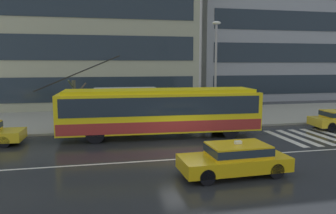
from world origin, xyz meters
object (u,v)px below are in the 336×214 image
at_px(taxi_oncoming_near, 235,158).
at_px(pedestrian_approaching_curb, 106,113).
at_px(bus_shelter, 125,97).
at_px(street_lamp, 216,65).
at_px(pedestrian_walking_past, 181,100).
at_px(pedestrian_at_shelter, 137,112).
at_px(trolleybus, 161,111).
at_px(street_tree_bare, 75,100).
at_px(pedestrian_waiting_by_pole, 86,104).

height_order(taxi_oncoming_near, pedestrian_approaching_curb, pedestrian_approaching_curb).
distance_m(bus_shelter, street_lamp, 6.65).
relative_size(taxi_oncoming_near, street_lamp, 0.61).
bearing_deg(pedestrian_walking_past, taxi_oncoming_near, -92.85).
xyz_separation_m(pedestrian_at_shelter, street_lamp, (5.43, -0.93, 3.25)).
height_order(trolleybus, pedestrian_approaching_curb, trolleybus).
xyz_separation_m(trolleybus, taxi_oncoming_near, (1.69, -7.33, -0.90)).
relative_size(taxi_oncoming_near, pedestrian_at_shelter, 2.72).
bearing_deg(pedestrian_at_shelter, trolleybus, -70.68).
bearing_deg(street_tree_bare, bus_shelter, -25.49).
bearing_deg(street_tree_bare, pedestrian_waiting_by_pole, -54.07).
height_order(trolleybus, street_lamp, street_lamp).
relative_size(pedestrian_approaching_curb, pedestrian_waiting_by_pole, 0.84).
relative_size(taxi_oncoming_near, street_tree_bare, 1.38).
relative_size(trolleybus, street_tree_bare, 4.15).
bearing_deg(taxi_oncoming_near, pedestrian_waiting_by_pole, 119.75).
xyz_separation_m(pedestrian_at_shelter, pedestrian_waiting_by_pole, (-3.47, 0.47, 0.58)).
height_order(taxi_oncoming_near, pedestrian_at_shelter, pedestrian_at_shelter).
height_order(trolleybus, bus_shelter, trolleybus).
bearing_deg(pedestrian_approaching_curb, street_tree_bare, 140.42).
bearing_deg(street_lamp, trolleybus, -152.56).
distance_m(bus_shelter, pedestrian_approaching_curb, 1.68).
relative_size(pedestrian_at_shelter, street_tree_bare, 0.51).
bearing_deg(pedestrian_walking_past, pedestrian_approaching_curb, -171.78).
bearing_deg(pedestrian_walking_past, street_lamp, -36.06).
bearing_deg(trolleybus, street_lamp, 27.44).
xyz_separation_m(trolleybus, street_lamp, (4.32, 2.24, 2.74)).
relative_size(bus_shelter, pedestrian_approaching_curb, 2.57).
bearing_deg(trolleybus, bus_shelter, 121.34).
bearing_deg(pedestrian_walking_past, bus_shelter, -171.07).
distance_m(bus_shelter, street_tree_bare, 3.91).
xyz_separation_m(pedestrian_at_shelter, pedestrian_walking_past, (3.35, 0.58, 0.66)).
xyz_separation_m(trolleybus, bus_shelter, (-1.89, 3.11, 0.53)).
bearing_deg(trolleybus, pedestrian_at_shelter, 109.32).
height_order(taxi_oncoming_near, pedestrian_waiting_by_pole, pedestrian_waiting_by_pole).
bearing_deg(trolleybus, pedestrian_waiting_by_pole, 141.53).
xyz_separation_m(pedestrian_at_shelter, pedestrian_approaching_curb, (-2.10, -0.21, 0.02)).
distance_m(street_lamp, street_tree_bare, 10.35).
bearing_deg(street_lamp, pedestrian_walking_past, 143.94).
bearing_deg(pedestrian_approaching_curb, taxi_oncoming_near, -64.55).
bearing_deg(taxi_oncoming_near, street_tree_bare, 120.37).
xyz_separation_m(taxi_oncoming_near, street_tree_bare, (-7.10, 12.11, 1.18)).
bearing_deg(trolleybus, taxi_oncoming_near, -77.04).
bearing_deg(bus_shelter, pedestrian_at_shelter, 5.00).
bearing_deg(street_lamp, pedestrian_waiting_by_pole, 171.06).
relative_size(trolleybus, pedestrian_approaching_curb, 8.08).
distance_m(pedestrian_walking_past, pedestrian_waiting_by_pole, 6.82).
relative_size(street_lamp, street_tree_bare, 2.24).
xyz_separation_m(taxi_oncoming_near, street_lamp, (2.63, 9.57, 3.65)).
height_order(taxi_oncoming_near, pedestrian_walking_past, pedestrian_walking_past).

